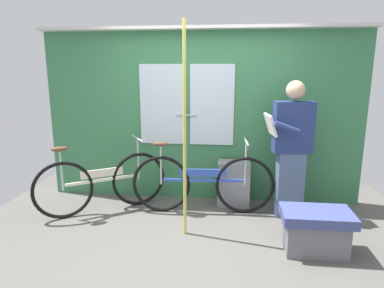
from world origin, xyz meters
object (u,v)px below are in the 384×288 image
object	(u,v)px
passenger_reading_newspaper	(291,147)
trash_bin_by_wall	(234,183)
handrail_pole	(185,133)
bicycle_near_door	(202,183)
bicycle_leaning_behind	(102,183)
bench_seat_corner	(315,230)

from	to	relation	value
passenger_reading_newspaper	trash_bin_by_wall	size ratio (longest dim) A/B	2.78
passenger_reading_newspaper	handrail_pole	size ratio (longest dim) A/B	0.73
bicycle_near_door	bicycle_leaning_behind	size ratio (longest dim) A/B	1.25
bicycle_near_door	passenger_reading_newspaper	xyz separation A→B (m)	(1.09, 0.03, 0.50)
bicycle_near_door	handrail_pole	xyz separation A→B (m)	(-0.15, -0.61, 0.77)
bicycle_near_door	trash_bin_by_wall	world-z (taller)	bicycle_near_door
passenger_reading_newspaper	trash_bin_by_wall	distance (m)	0.95
handrail_pole	passenger_reading_newspaper	bearing A→B (deg)	27.14
bicycle_near_door	passenger_reading_newspaper	size ratio (longest dim) A/B	1.07
passenger_reading_newspaper	bench_seat_corner	world-z (taller)	passenger_reading_newspaper
bicycle_leaning_behind	passenger_reading_newspaper	distance (m)	2.45
bicycle_near_door	handrail_pole	bearing A→B (deg)	-107.23
bicycle_near_door	passenger_reading_newspaper	distance (m)	1.20
bicycle_leaning_behind	bench_seat_corner	distance (m)	2.64
handrail_pole	bench_seat_corner	size ratio (longest dim) A/B	3.34
passenger_reading_newspaper	bicycle_near_door	bearing A→B (deg)	-5.70
bicycle_leaning_behind	bench_seat_corner	size ratio (longest dim) A/B	2.09
trash_bin_by_wall	bicycle_leaning_behind	bearing A→B (deg)	-166.10
bench_seat_corner	passenger_reading_newspaper	bearing A→B (deg)	98.75
handrail_pole	bicycle_leaning_behind	bearing A→B (deg)	156.72
bicycle_leaning_behind	passenger_reading_newspaper	size ratio (longest dim) A/B	0.86
bicycle_leaning_behind	bench_seat_corner	world-z (taller)	bicycle_leaning_behind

